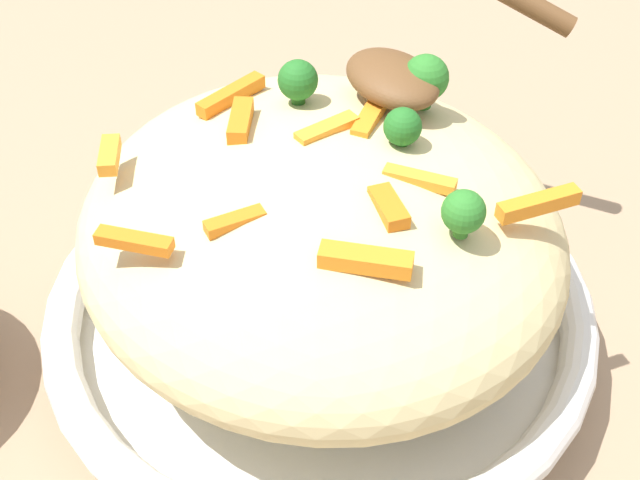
# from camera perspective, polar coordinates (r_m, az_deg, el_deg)

# --- Properties ---
(ground_plane) EXTENTS (2.40, 2.40, 0.00)m
(ground_plane) POSITION_cam_1_polar(r_m,az_deg,el_deg) (0.48, 0.00, -6.88)
(ground_plane) COLOR #9E7F60
(serving_bowl) EXTENTS (0.29, 0.29, 0.04)m
(serving_bowl) POSITION_cam_1_polar(r_m,az_deg,el_deg) (0.47, 0.00, -5.01)
(serving_bowl) COLOR white
(serving_bowl) RESTS_ON ground_plane
(pasta_mound) EXTENTS (0.25, 0.23, 0.09)m
(pasta_mound) POSITION_cam_1_polar(r_m,az_deg,el_deg) (0.42, 0.00, 0.67)
(pasta_mound) COLOR #DBC689
(pasta_mound) RESTS_ON serving_bowl
(carrot_piece_0) EXTENTS (0.03, 0.03, 0.01)m
(carrot_piece_0) POSITION_cam_1_polar(r_m,az_deg,el_deg) (0.37, -12.29, 0.02)
(carrot_piece_0) COLOR orange
(carrot_piece_0) RESTS_ON pasta_mound
(carrot_piece_1) EXTENTS (0.02, 0.04, 0.01)m
(carrot_piece_1) POSITION_cam_1_polar(r_m,az_deg,el_deg) (0.44, -5.92, 9.54)
(carrot_piece_1) COLOR orange
(carrot_piece_1) RESTS_ON pasta_mound
(carrot_piece_2) EXTENTS (0.03, 0.04, 0.01)m
(carrot_piece_2) POSITION_cam_1_polar(r_m,az_deg,el_deg) (0.42, 3.46, 8.34)
(carrot_piece_2) COLOR orange
(carrot_piece_2) RESTS_ON pasta_mound
(carrot_piece_3) EXTENTS (0.03, 0.03, 0.01)m
(carrot_piece_3) POSITION_cam_1_polar(r_m,az_deg,el_deg) (0.42, -5.30, 7.89)
(carrot_piece_3) COLOR orange
(carrot_piece_3) RESTS_ON pasta_mound
(carrot_piece_4) EXTENTS (0.03, 0.03, 0.01)m
(carrot_piece_4) POSITION_cam_1_polar(r_m,az_deg,el_deg) (0.35, 3.05, -1.33)
(carrot_piece_4) COLOR orange
(carrot_piece_4) RESTS_ON pasta_mound
(carrot_piece_5) EXTENTS (0.01, 0.03, 0.01)m
(carrot_piece_5) POSITION_cam_1_polar(r_m,az_deg,el_deg) (0.37, -5.66, 1.23)
(carrot_piece_5) COLOR orange
(carrot_piece_5) RESTS_ON pasta_mound
(carrot_piece_6) EXTENTS (0.01, 0.03, 0.01)m
(carrot_piece_6) POSITION_cam_1_polar(r_m,az_deg,el_deg) (0.41, 0.46, 7.33)
(carrot_piece_6) COLOR orange
(carrot_piece_6) RESTS_ON pasta_mound
(carrot_piece_7) EXTENTS (0.03, 0.02, 0.01)m
(carrot_piece_7) POSITION_cam_1_polar(r_m,az_deg,el_deg) (0.41, -13.80, 5.50)
(carrot_piece_7) COLOR orange
(carrot_piece_7) RESTS_ON pasta_mound
(carrot_piece_8) EXTENTS (0.03, 0.02, 0.01)m
(carrot_piece_8) POSITION_cam_1_polar(r_m,az_deg,el_deg) (0.39, 6.62, 4.03)
(carrot_piece_8) COLOR orange
(carrot_piece_8) RESTS_ON pasta_mound
(carrot_piece_9) EXTENTS (0.02, 0.04, 0.01)m
(carrot_piece_9) POSITION_cam_1_polar(r_m,az_deg,el_deg) (0.39, 14.30, 2.35)
(carrot_piece_9) COLOR orange
(carrot_piece_9) RESTS_ON pasta_mound
(carrot_piece_10) EXTENTS (0.03, 0.02, 0.01)m
(carrot_piece_10) POSITION_cam_1_polar(r_m,az_deg,el_deg) (0.37, 4.57, 2.19)
(carrot_piece_10) COLOR orange
(carrot_piece_10) RESTS_ON pasta_mound
(broccoli_floret_0) EXTENTS (0.02, 0.02, 0.02)m
(broccoli_floret_0) POSITION_cam_1_polar(r_m,az_deg,el_deg) (0.43, -1.48, 10.53)
(broccoli_floret_0) COLOR #205B1C
(broccoli_floret_0) RESTS_ON pasta_mound
(broccoli_floret_1) EXTENTS (0.02, 0.02, 0.03)m
(broccoli_floret_1) POSITION_cam_1_polar(r_m,az_deg,el_deg) (0.43, 7.01, 10.58)
(broccoli_floret_1) COLOR #296820
(broccoli_floret_1) RESTS_ON pasta_mound
(broccoli_floret_2) EXTENTS (0.02, 0.02, 0.02)m
(broccoli_floret_2) POSITION_cam_1_polar(r_m,az_deg,el_deg) (0.36, 9.50, 1.83)
(broccoli_floret_2) COLOR #296820
(broccoli_floret_2) RESTS_ON pasta_mound
(broccoli_floret_3) EXTENTS (0.02, 0.02, 0.02)m
(broccoli_floret_3) POSITION_cam_1_polar(r_m,az_deg,el_deg) (0.40, 5.50, 7.47)
(broccoli_floret_3) COLOR #205B1C
(broccoli_floret_3) RESTS_ON pasta_mound
(serving_spoon) EXTENTS (0.14, 0.14, 0.08)m
(serving_spoon) POSITION_cam_1_polar(r_m,az_deg,el_deg) (0.45, 5.88, 13.81)
(serving_spoon) COLOR brown
(serving_spoon) RESTS_ON pasta_mound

